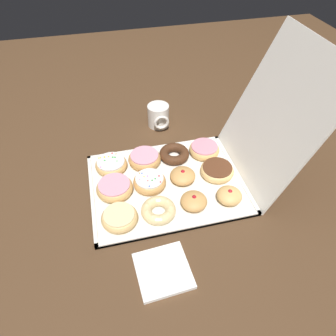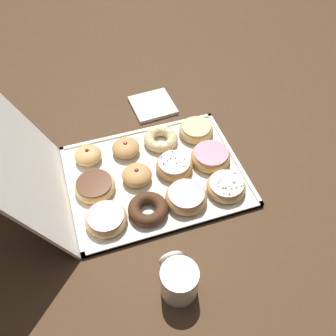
% 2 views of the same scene
% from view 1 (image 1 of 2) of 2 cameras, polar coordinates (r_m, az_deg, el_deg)
% --- Properties ---
extents(ground_plane, '(3.00, 3.00, 0.00)m').
position_cam_1_polar(ground_plane, '(1.07, -0.27, -3.17)').
color(ground_plane, '#4C331E').
extents(donut_box, '(0.40, 0.52, 0.01)m').
position_cam_1_polar(donut_box, '(1.07, -0.27, -2.98)').
color(donut_box, silver).
rests_on(donut_box, ground).
extents(box_lid_open, '(0.40, 0.19, 0.46)m').
position_cam_1_polar(box_lid_open, '(1.04, 19.32, 9.14)').
color(box_lid_open, silver).
rests_on(box_lid_open, ground).
extents(sprinkle_donut_0, '(0.11, 0.11, 0.04)m').
position_cam_1_polar(sprinkle_donut_0, '(1.12, -10.51, 0.66)').
color(sprinkle_donut_0, tan).
rests_on(sprinkle_donut_0, donut_box).
extents(pink_frosted_donut_1, '(0.12, 0.12, 0.04)m').
position_cam_1_polar(pink_frosted_donut_1, '(1.04, -9.88, -3.74)').
color(pink_frosted_donut_1, tan).
rests_on(pink_frosted_donut_1, donut_box).
extents(glazed_ring_donut_2, '(0.11, 0.11, 0.04)m').
position_cam_1_polar(glazed_ring_donut_2, '(0.96, -9.00, -9.07)').
color(glazed_ring_donut_2, '#E5B770').
rests_on(glazed_ring_donut_2, donut_box).
extents(pink_frosted_donut_3, '(0.12, 0.12, 0.04)m').
position_cam_1_polar(pink_frosted_donut_3, '(1.13, -4.37, 1.76)').
color(pink_frosted_donut_3, tan).
rests_on(pink_frosted_donut_3, donut_box).
extents(sprinkle_donut_4, '(0.11, 0.11, 0.04)m').
position_cam_1_polar(sprinkle_donut_4, '(1.04, -3.42, -2.67)').
color(sprinkle_donut_4, tan).
rests_on(sprinkle_donut_4, donut_box).
extents(cruller_donut_5, '(0.11, 0.11, 0.04)m').
position_cam_1_polar(cruller_donut_5, '(0.97, -1.79, -7.82)').
color(cruller_donut_5, '#EACC8C').
rests_on(cruller_donut_5, donut_box).
extents(chocolate_cake_ring_donut_6, '(0.11, 0.11, 0.04)m').
position_cam_1_polar(chocolate_cake_ring_donut_6, '(1.15, 1.17, 2.64)').
color(chocolate_cake_ring_donut_6, '#472816').
rests_on(chocolate_cake_ring_donut_6, donut_box).
extents(jelly_filled_donut_7, '(0.09, 0.09, 0.05)m').
position_cam_1_polar(jelly_filled_donut_7, '(1.06, 2.81, -1.64)').
color(jelly_filled_donut_7, tan).
rests_on(jelly_filled_donut_7, donut_box).
extents(jelly_filled_donut_8, '(0.09, 0.09, 0.05)m').
position_cam_1_polar(jelly_filled_donut_8, '(0.99, 4.82, -6.15)').
color(jelly_filled_donut_8, tan).
rests_on(jelly_filled_donut_8, donut_box).
extents(pink_frosted_donut_9, '(0.12, 0.12, 0.04)m').
position_cam_1_polar(pink_frosted_donut_9, '(1.18, 6.76, 3.46)').
color(pink_frosted_donut_9, tan).
rests_on(pink_frosted_donut_9, donut_box).
extents(chocolate_frosted_donut_10, '(0.12, 0.12, 0.04)m').
position_cam_1_polar(chocolate_frosted_donut_10, '(1.10, 9.09, -0.42)').
color(chocolate_frosted_donut_10, '#E5B770').
rests_on(chocolate_frosted_donut_10, donut_box).
extents(jelly_filled_donut_11, '(0.08, 0.08, 0.05)m').
position_cam_1_polar(jelly_filled_donut_11, '(1.02, 11.31, -5.05)').
color(jelly_filled_donut_11, tan).
rests_on(jelly_filled_donut_11, donut_box).
extents(coffee_mug, '(0.11, 0.09, 0.09)m').
position_cam_1_polar(coffee_mug, '(1.31, -1.78, 9.73)').
color(coffee_mug, white).
rests_on(coffee_mug, ground).
extents(napkin_stack, '(0.15, 0.15, 0.01)m').
position_cam_1_polar(napkin_stack, '(0.88, -0.92, -18.54)').
color(napkin_stack, white).
rests_on(napkin_stack, ground).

